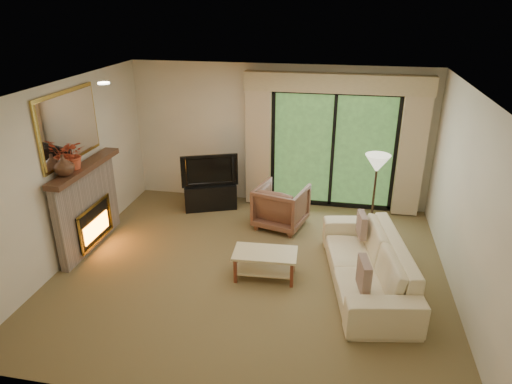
% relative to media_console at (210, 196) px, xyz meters
% --- Properties ---
extents(floor, '(5.50, 5.50, 0.00)m').
position_rel_media_console_xyz_m(floor, '(1.20, -1.95, -0.24)').
color(floor, brown).
rests_on(floor, ground).
extents(ceiling, '(5.50, 5.50, 0.00)m').
position_rel_media_console_xyz_m(ceiling, '(1.20, -1.95, 2.36)').
color(ceiling, white).
rests_on(ceiling, ground).
extents(wall_back, '(5.00, 0.00, 5.00)m').
position_rel_media_console_xyz_m(wall_back, '(1.20, 0.55, 1.06)').
color(wall_back, beige).
rests_on(wall_back, ground).
extents(wall_front, '(5.00, 0.00, 5.00)m').
position_rel_media_console_xyz_m(wall_front, '(1.20, -4.45, 1.06)').
color(wall_front, beige).
rests_on(wall_front, ground).
extents(wall_left, '(0.00, 5.00, 5.00)m').
position_rel_media_console_xyz_m(wall_left, '(-1.55, -1.95, 1.06)').
color(wall_left, beige).
rests_on(wall_left, ground).
extents(wall_right, '(0.00, 5.00, 5.00)m').
position_rel_media_console_xyz_m(wall_right, '(3.95, -1.95, 1.06)').
color(wall_right, beige).
rests_on(wall_right, ground).
extents(fireplace, '(0.24, 1.70, 1.37)m').
position_rel_media_console_xyz_m(fireplace, '(-1.43, -1.75, 0.45)').
color(fireplace, gray).
rests_on(fireplace, floor).
extents(mirror, '(0.07, 1.45, 1.02)m').
position_rel_media_console_xyz_m(mirror, '(-1.52, -1.75, 1.71)').
color(mirror, '#B99A41').
rests_on(mirror, wall_left).
extents(sliding_door, '(2.26, 0.10, 2.16)m').
position_rel_media_console_xyz_m(sliding_door, '(2.20, 0.50, 0.86)').
color(sliding_door, black).
rests_on(sliding_door, floor).
extents(curtain_left, '(0.45, 0.18, 2.35)m').
position_rel_media_console_xyz_m(curtain_left, '(0.85, 0.39, 0.96)').
color(curtain_left, tan).
rests_on(curtain_left, floor).
extents(curtain_right, '(0.45, 0.18, 2.35)m').
position_rel_media_console_xyz_m(curtain_right, '(3.55, 0.39, 0.96)').
color(curtain_right, tan).
rests_on(curtain_right, floor).
extents(cornice, '(3.20, 0.24, 0.32)m').
position_rel_media_console_xyz_m(cornice, '(2.20, 0.41, 2.08)').
color(cornice, tan).
rests_on(cornice, wall_back).
extents(media_console, '(1.04, 0.75, 0.48)m').
position_rel_media_console_xyz_m(media_console, '(0.00, 0.00, 0.00)').
color(media_console, black).
rests_on(media_console, floor).
extents(tv, '(1.01, 0.50, 0.59)m').
position_rel_media_console_xyz_m(tv, '(0.00, 0.00, 0.53)').
color(tv, black).
rests_on(tv, media_console).
extents(armchair, '(0.97, 0.99, 0.74)m').
position_rel_media_console_xyz_m(armchair, '(1.41, -0.49, 0.13)').
color(armchair, brown).
rests_on(armchair, floor).
extents(sofa, '(1.31, 2.47, 0.69)m').
position_rel_media_console_xyz_m(sofa, '(2.80, -2.02, 0.11)').
color(sofa, beige).
rests_on(sofa, floor).
extents(pillow_near, '(0.17, 0.40, 0.39)m').
position_rel_media_console_xyz_m(pillow_near, '(2.72, -2.70, 0.34)').
color(pillow_near, '#4C312A').
rests_on(pillow_near, sofa).
extents(pillow_far, '(0.15, 0.36, 0.35)m').
position_rel_media_console_xyz_m(pillow_far, '(2.72, -1.34, 0.33)').
color(pillow_far, '#4C312A').
rests_on(pillow_far, sofa).
extents(coffee_table, '(0.91, 0.53, 0.40)m').
position_rel_media_console_xyz_m(coffee_table, '(1.41, -2.10, -0.04)').
color(coffee_table, beige).
rests_on(coffee_table, floor).
extents(floor_lamp, '(0.49, 0.49, 1.45)m').
position_rel_media_console_xyz_m(floor_lamp, '(2.90, -0.69, 0.49)').
color(floor_lamp, beige).
rests_on(floor_lamp, floor).
extents(vase, '(0.33, 0.33, 0.30)m').
position_rel_media_console_xyz_m(vase, '(-1.41, -2.19, 1.28)').
color(vase, '#472B1C').
rests_on(vase, fireplace).
extents(branches, '(0.47, 0.44, 0.43)m').
position_rel_media_console_xyz_m(branches, '(-1.41, -1.93, 1.35)').
color(branches, '#BE482A').
rests_on(branches, fireplace).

